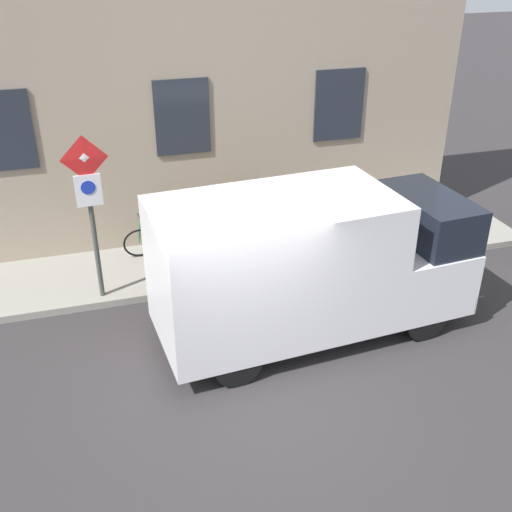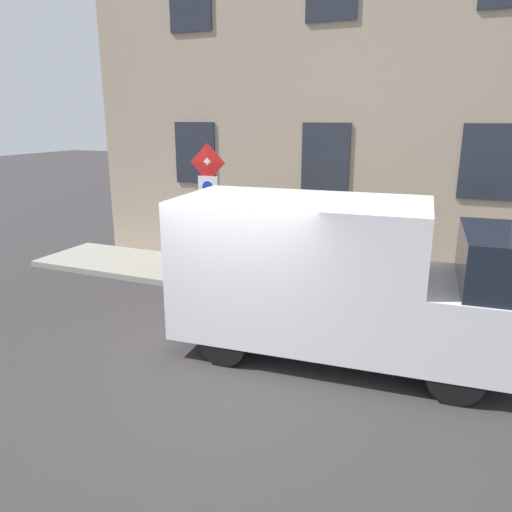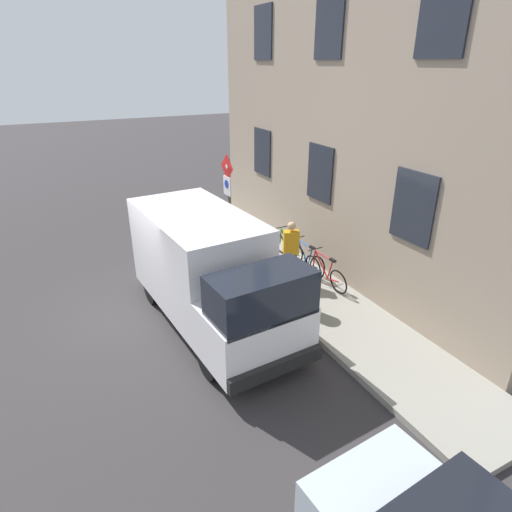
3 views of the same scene
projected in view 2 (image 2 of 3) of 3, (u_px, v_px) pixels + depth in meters
ground_plane at (229, 373)px, 7.38m from camera, size 80.00×80.00×0.00m
sidewalk_slab at (308, 287)px, 10.89m from camera, size 2.10×14.21×0.14m
building_facade at (333, 83)px, 10.95m from camera, size 0.75×12.21×8.86m
sign_post_stacked at (209, 195)px, 10.34m from camera, size 0.16×0.56×2.93m
delivery_van at (338, 276)px, 7.62m from camera, size 2.39×5.46×2.50m
bicycle_red at (370, 269)px, 10.75m from camera, size 0.46×1.71×0.89m
bicycle_blue at (329, 264)px, 11.09m from camera, size 0.46×1.71×0.89m
bicycle_green at (290, 259)px, 11.44m from camera, size 0.46×1.71×0.89m
pedestrian at (337, 249)px, 10.16m from camera, size 0.47×0.40×1.72m
litter_bin at (406, 287)px, 9.33m from camera, size 0.44×0.44×0.90m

